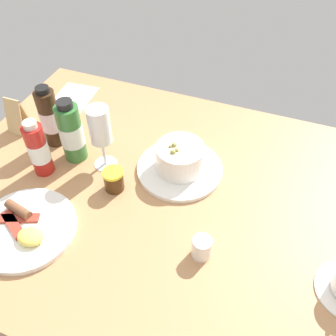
% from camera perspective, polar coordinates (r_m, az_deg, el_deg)
% --- Properties ---
extents(ground_plane, '(1.10, 0.84, 0.03)m').
position_cam_1_polar(ground_plane, '(0.94, -1.46, -4.37)').
color(ground_plane, '#B27F51').
extents(porridge_bowl, '(0.22, 0.22, 0.09)m').
position_cam_1_polar(porridge_bowl, '(0.96, 1.84, 1.15)').
color(porridge_bowl, white).
rests_on(porridge_bowl, ground_plane).
extents(cutlery_setting, '(0.13, 0.19, 0.01)m').
position_cam_1_polar(cutlery_setting, '(1.25, -14.75, 9.94)').
color(cutlery_setting, white).
rests_on(cutlery_setting, ground_plane).
extents(creamer_jug, '(0.05, 0.04, 0.06)m').
position_cam_1_polar(creamer_jug, '(0.81, 5.13, -11.99)').
color(creamer_jug, white).
rests_on(creamer_jug, ground_plane).
extents(wine_glass, '(0.06, 0.06, 0.18)m').
position_cam_1_polar(wine_glass, '(0.93, -10.37, 5.98)').
color(wine_glass, white).
rests_on(wine_glass, ground_plane).
extents(jam_jar, '(0.05, 0.05, 0.06)m').
position_cam_1_polar(jam_jar, '(0.93, -8.30, -1.79)').
color(jam_jar, '#472A11').
rests_on(jam_jar, ground_plane).
extents(sauce_bottle_red, '(0.05, 0.05, 0.16)m').
position_cam_1_polar(sauce_bottle_red, '(0.98, -19.22, 2.69)').
color(sauce_bottle_red, '#B21E19').
rests_on(sauce_bottle_red, ground_plane).
extents(sauce_bottle_brown, '(0.05, 0.05, 0.18)m').
position_cam_1_polar(sauce_bottle_brown, '(1.06, -17.56, 7.33)').
color(sauce_bottle_brown, '#382314').
rests_on(sauce_bottle_brown, ground_plane).
extents(sauce_bottle_green, '(0.06, 0.06, 0.18)m').
position_cam_1_polar(sauce_bottle_green, '(1.00, -14.57, 5.27)').
color(sauce_bottle_green, '#337233').
rests_on(sauce_bottle_green, ground_plane).
extents(breakfast_plate, '(0.23, 0.23, 0.04)m').
position_cam_1_polar(breakfast_plate, '(0.91, -20.98, -8.57)').
color(breakfast_plate, white).
rests_on(breakfast_plate, ground_plane).
extents(menu_card, '(0.05, 0.05, 0.11)m').
position_cam_1_polar(menu_card, '(1.15, -22.17, 7.53)').
color(menu_card, tan).
rests_on(menu_card, ground_plane).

